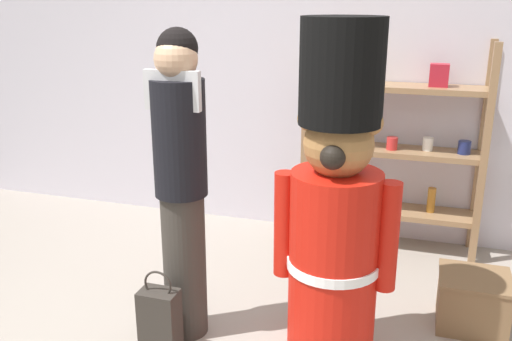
% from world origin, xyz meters
% --- Properties ---
extents(back_wall, '(6.40, 0.12, 2.60)m').
position_xyz_m(back_wall, '(0.00, 2.20, 1.30)').
color(back_wall, silver).
rests_on(back_wall, ground_plane).
extents(merchandise_shelf, '(1.30, 0.35, 1.57)m').
position_xyz_m(merchandise_shelf, '(0.74, 1.98, 0.79)').
color(merchandise_shelf, '#93704C').
rests_on(merchandise_shelf, ground_plane).
extents(teddy_bear_guard, '(0.63, 0.48, 1.76)m').
position_xyz_m(teddy_bear_guard, '(0.58, 0.47, 0.82)').
color(teddy_bear_guard, red).
rests_on(teddy_bear_guard, ground_plane).
extents(person_shopper, '(0.29, 0.28, 1.70)m').
position_xyz_m(person_shopper, '(-0.24, 0.43, 0.93)').
color(person_shopper, '#38332D').
rests_on(person_shopper, ground_plane).
extents(shopping_bag, '(0.20, 0.14, 0.49)m').
position_xyz_m(shopping_bag, '(-0.28, 0.19, 0.19)').
color(shopping_bag, '#332D28').
rests_on(shopping_bag, ground_plane).
extents(display_crate, '(0.40, 0.37, 0.32)m').
position_xyz_m(display_crate, '(1.32, 0.98, 0.16)').
color(display_crate, brown).
rests_on(display_crate, ground_plane).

